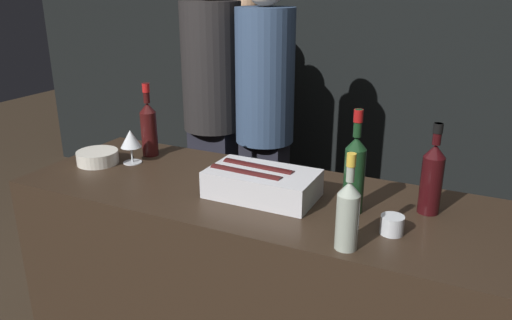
{
  "coord_description": "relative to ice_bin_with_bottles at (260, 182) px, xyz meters",
  "views": [
    {
      "loc": [
        0.8,
        -1.29,
        1.75
      ],
      "look_at": [
        0.0,
        0.38,
        1.08
      ],
      "focal_mm": 35.0,
      "sensor_mm": 36.0,
      "label": 1
    }
  ],
  "objects": [
    {
      "name": "red_wine_bottle_burgundy",
      "position": [
        0.36,
        0.02,
        0.1
      ],
      "size": [
        0.07,
        0.07,
        0.38
      ],
      "color": "#143319",
      "rests_on": "bar_counter"
    },
    {
      "name": "rose_wine_bottle",
      "position": [
        0.41,
        -0.25,
        0.07
      ],
      "size": [
        0.07,
        0.07,
        0.31
      ],
      "color": "#9EA899",
      "rests_on": "bar_counter"
    },
    {
      "name": "wall_back_chalkboard",
      "position": [
        -0.05,
        2.03,
        0.38
      ],
      "size": [
        6.4,
        0.06,
        2.8
      ],
      "color": "black",
      "rests_on": "ground_plane"
    },
    {
      "name": "person_in_hoodie",
      "position": [
        -0.44,
        0.99,
        0.01
      ],
      "size": [
        0.34,
        0.34,
        1.83
      ],
      "rotation": [
        0.0,
        0.0,
        -0.32
      ],
      "color": "black",
      "rests_on": "ground_plane"
    },
    {
      "name": "person_blond_tee",
      "position": [
        -0.82,
        1.05,
        0.02
      ],
      "size": [
        0.37,
        0.37,
        1.85
      ],
      "rotation": [
        0.0,
        0.0,
        -0.8
      ],
      "color": "black",
      "rests_on": "ground_plane"
    },
    {
      "name": "bar_counter",
      "position": [
        -0.05,
        0.03,
        -0.54
      ],
      "size": [
        1.92,
        0.7,
        0.96
      ],
      "color": "#2D2116",
      "rests_on": "ground_plane"
    },
    {
      "name": "ice_bin_with_bottles",
      "position": [
        0.0,
        0.0,
        0.0
      ],
      "size": [
        0.42,
        0.24,
        0.11
      ],
      "color": "silver",
      "rests_on": "bar_counter"
    },
    {
      "name": "person_grey_polo",
      "position": [
        -0.88,
        1.64,
        -0.07
      ],
      "size": [
        0.38,
        0.38,
        1.71
      ],
      "rotation": [
        0.0,
        0.0,
        -2.01
      ],
      "color": "black",
      "rests_on": "ground_plane"
    },
    {
      "name": "red_wine_bottle_tall",
      "position": [
        -0.68,
        0.21,
        0.08
      ],
      "size": [
        0.08,
        0.08,
        0.35
      ],
      "color": "#380F0F",
      "rests_on": "bar_counter"
    },
    {
      "name": "red_wine_bottle_black_foil",
      "position": [
        0.61,
        0.13,
        0.08
      ],
      "size": [
        0.08,
        0.08,
        0.33
      ],
      "color": "black",
      "rests_on": "bar_counter"
    },
    {
      "name": "bowl_white",
      "position": [
        -0.83,
        0.01,
        -0.03
      ],
      "size": [
        0.19,
        0.19,
        0.06
      ],
      "color": "silver",
      "rests_on": "bar_counter"
    },
    {
      "name": "candle_votive",
      "position": [
        0.52,
        -0.09,
        -0.03
      ],
      "size": [
        0.08,
        0.08,
        0.06
      ],
      "color": "silver",
      "rests_on": "bar_counter"
    },
    {
      "name": "wine_glass",
      "position": [
        -0.69,
        0.09,
        0.05
      ],
      "size": [
        0.09,
        0.09,
        0.16
      ],
      "color": "silver",
      "rests_on": "bar_counter"
    }
  ]
}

